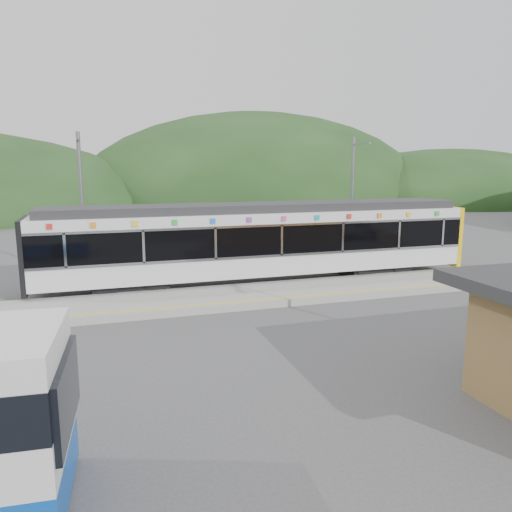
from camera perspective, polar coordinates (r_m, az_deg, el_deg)
name	(u,v)px	position (r m, az deg, el deg)	size (l,w,h in m)	color
ground	(290,321)	(18.01, 3.87, -7.43)	(120.00, 120.00, 0.00)	#4C4C4F
hills	(367,278)	(25.26, 12.56, -2.48)	(146.00, 149.00, 26.00)	#1E3D19
platform	(261,295)	(20.95, 0.55, -4.44)	(26.00, 3.20, 0.30)	#9E9E99
yellow_line	(271,299)	(19.72, 1.74, -4.91)	(26.00, 0.10, 0.01)	yellow
train	(261,240)	(23.35, 0.56, 1.89)	(20.44, 3.01, 3.74)	black
catenary_mast_west	(82,206)	(24.58, -19.26, 5.46)	(0.18, 1.80, 7.00)	slate
catenary_mast_east	(352,199)	(27.97, 10.92, 6.36)	(0.18, 1.80, 7.00)	slate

